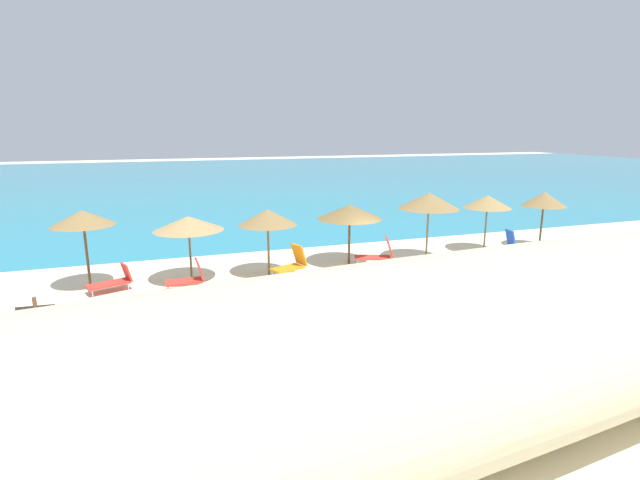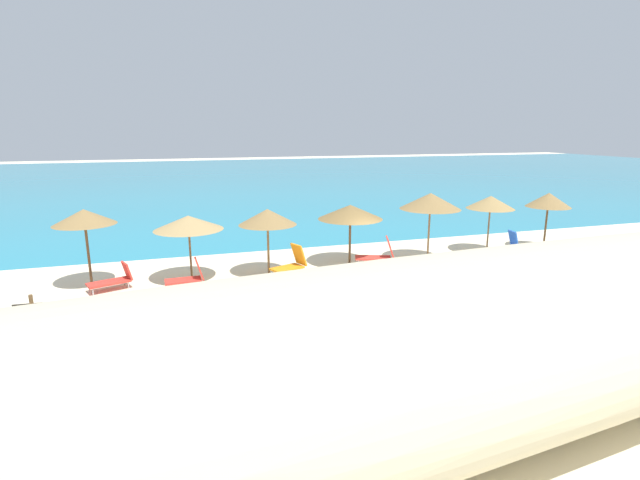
{
  "view_description": "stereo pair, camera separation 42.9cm",
  "coord_description": "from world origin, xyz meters",
  "px_view_note": "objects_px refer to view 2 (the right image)",
  "views": [
    {
      "loc": [
        -7.98,
        -15.37,
        5.52
      ],
      "look_at": [
        -2.19,
        1.82,
        1.27
      ],
      "focal_mm": 26.64,
      "sensor_mm": 36.0,
      "label": 1
    },
    {
      "loc": [
        -7.57,
        -15.5,
        5.52
      ],
      "look_at": [
        -2.19,
        1.82,
        1.27
      ],
      "focal_mm": 26.64,
      "sensor_mm": 36.0,
      "label": 2
    }
  ],
  "objects_px": {
    "beach_umbrella_0": "(84,217)",
    "beach_umbrella_3": "(350,212)",
    "lounge_chair_1": "(379,254)",
    "wooden_signpost": "(34,321)",
    "beach_ball": "(589,269)",
    "lounge_chair_4": "(114,279)",
    "cooler_box": "(141,323)",
    "lounge_chair_0": "(189,277)",
    "beach_umbrella_2": "(267,217)",
    "lounge_chair_3": "(505,248)",
    "beach_umbrella_4": "(430,201)",
    "lounge_chair_2": "(292,263)",
    "beach_umbrella_5": "(491,202)",
    "beach_umbrella_1": "(188,223)",
    "beach_umbrella_6": "(549,200)"
  },
  "relations": [
    {
      "from": "beach_umbrella_0",
      "to": "beach_umbrella_6",
      "type": "xyz_separation_m",
      "value": [
        19.63,
        -0.37,
        -0.2
      ]
    },
    {
      "from": "lounge_chair_1",
      "to": "lounge_chair_4",
      "type": "bearing_deg",
      "value": 109.39
    },
    {
      "from": "beach_umbrella_0",
      "to": "beach_umbrella_6",
      "type": "height_order",
      "value": "beach_umbrella_0"
    },
    {
      "from": "lounge_chair_0",
      "to": "lounge_chair_4",
      "type": "relative_size",
      "value": 0.86
    },
    {
      "from": "lounge_chair_1",
      "to": "wooden_signpost",
      "type": "xyz_separation_m",
      "value": [
        -11.27,
        -4.98,
        0.49
      ]
    },
    {
      "from": "beach_umbrella_2",
      "to": "cooler_box",
      "type": "bearing_deg",
      "value": -136.89
    },
    {
      "from": "lounge_chair_1",
      "to": "lounge_chair_2",
      "type": "bearing_deg",
      "value": 113.95
    },
    {
      "from": "beach_umbrella_3",
      "to": "cooler_box",
      "type": "relative_size",
      "value": 5.45
    },
    {
      "from": "beach_umbrella_3",
      "to": "lounge_chair_1",
      "type": "bearing_deg",
      "value": -38.05
    },
    {
      "from": "beach_umbrella_6",
      "to": "beach_umbrella_2",
      "type": "bearing_deg",
      "value": -179.38
    },
    {
      "from": "lounge_chair_3",
      "to": "lounge_chair_1",
      "type": "bearing_deg",
      "value": 91.09
    },
    {
      "from": "beach_umbrella_6",
      "to": "beach_umbrella_4",
      "type": "bearing_deg",
      "value": -177.79
    },
    {
      "from": "lounge_chair_4",
      "to": "beach_umbrella_5",
      "type": "bearing_deg",
      "value": -109.08
    },
    {
      "from": "beach_umbrella_3",
      "to": "beach_ball",
      "type": "xyz_separation_m",
      "value": [
        8.51,
        -4.06,
        -2.04
      ]
    },
    {
      "from": "lounge_chair_3",
      "to": "beach_umbrella_6",
      "type": "bearing_deg",
      "value": -63.98
    },
    {
      "from": "lounge_chair_4",
      "to": "beach_ball",
      "type": "height_order",
      "value": "lounge_chair_4"
    },
    {
      "from": "beach_umbrella_0",
      "to": "lounge_chair_2",
      "type": "bearing_deg",
      "value": -8.5
    },
    {
      "from": "lounge_chair_1",
      "to": "wooden_signpost",
      "type": "height_order",
      "value": "wooden_signpost"
    },
    {
      "from": "beach_umbrella_2",
      "to": "wooden_signpost",
      "type": "xyz_separation_m",
      "value": [
        -6.76,
        -5.31,
        -1.25
      ]
    },
    {
      "from": "lounge_chair_0",
      "to": "beach_umbrella_4",
      "type": "bearing_deg",
      "value": -87.45
    },
    {
      "from": "wooden_signpost",
      "to": "beach_umbrella_1",
      "type": "bearing_deg",
      "value": 58.36
    },
    {
      "from": "lounge_chair_0",
      "to": "cooler_box",
      "type": "bearing_deg",
      "value": 154.26
    },
    {
      "from": "lounge_chair_3",
      "to": "beach_ball",
      "type": "bearing_deg",
      "value": -138.36
    },
    {
      "from": "beach_umbrella_2",
      "to": "lounge_chair_3",
      "type": "bearing_deg",
      "value": -5.15
    },
    {
      "from": "beach_umbrella_5",
      "to": "beach_ball",
      "type": "relative_size",
      "value": 7.95
    },
    {
      "from": "beach_umbrella_4",
      "to": "beach_ball",
      "type": "distance_m",
      "value": 6.68
    },
    {
      "from": "lounge_chair_4",
      "to": "cooler_box",
      "type": "height_order",
      "value": "lounge_chair_4"
    },
    {
      "from": "lounge_chair_4",
      "to": "wooden_signpost",
      "type": "xyz_separation_m",
      "value": [
        -1.2,
        -5.17,
        0.65
      ]
    },
    {
      "from": "beach_umbrella_3",
      "to": "beach_umbrella_4",
      "type": "height_order",
      "value": "beach_umbrella_4"
    },
    {
      "from": "lounge_chair_0",
      "to": "cooler_box",
      "type": "distance_m",
      "value": 3.57
    },
    {
      "from": "beach_umbrella_1",
      "to": "cooler_box",
      "type": "height_order",
      "value": "beach_umbrella_1"
    },
    {
      "from": "beach_umbrella_2",
      "to": "beach_umbrella_5",
      "type": "distance_m",
      "value": 10.27
    },
    {
      "from": "beach_umbrella_4",
      "to": "cooler_box",
      "type": "relative_size",
      "value": 5.97
    },
    {
      "from": "beach_umbrella_4",
      "to": "beach_umbrella_0",
      "type": "bearing_deg",
      "value": 177.37
    },
    {
      "from": "lounge_chair_4",
      "to": "beach_umbrella_3",
      "type": "bearing_deg",
      "value": -107.39
    },
    {
      "from": "beach_umbrella_2",
      "to": "beach_umbrella_4",
      "type": "distance_m",
      "value": 6.91
    },
    {
      "from": "beach_umbrella_4",
      "to": "beach_umbrella_6",
      "type": "bearing_deg",
      "value": 2.21
    },
    {
      "from": "beach_umbrella_1",
      "to": "lounge_chair_3",
      "type": "bearing_deg",
      "value": -4.44
    },
    {
      "from": "beach_umbrella_3",
      "to": "beach_umbrella_6",
      "type": "height_order",
      "value": "beach_umbrella_6"
    },
    {
      "from": "lounge_chair_3",
      "to": "cooler_box",
      "type": "xyz_separation_m",
      "value": [
        -14.64,
        -3.27,
        -0.31
      ]
    },
    {
      "from": "beach_umbrella_1",
      "to": "beach_umbrella_3",
      "type": "xyz_separation_m",
      "value": [
        6.44,
        0.34,
        0.01
      ]
    },
    {
      "from": "beach_umbrella_0",
      "to": "beach_umbrella_3",
      "type": "distance_m",
      "value": 9.93
    },
    {
      "from": "beach_umbrella_2",
      "to": "wooden_signpost",
      "type": "height_order",
      "value": "beach_umbrella_2"
    },
    {
      "from": "beach_umbrella_1",
      "to": "beach_umbrella_4",
      "type": "height_order",
      "value": "beach_umbrella_4"
    },
    {
      "from": "beach_umbrella_0",
      "to": "lounge_chair_2",
      "type": "height_order",
      "value": "beach_umbrella_0"
    },
    {
      "from": "beach_umbrella_0",
      "to": "lounge_chair_4",
      "type": "bearing_deg",
      "value": -38.4
    },
    {
      "from": "beach_umbrella_3",
      "to": "lounge_chair_3",
      "type": "height_order",
      "value": "beach_umbrella_3"
    },
    {
      "from": "beach_umbrella_1",
      "to": "beach_umbrella_6",
      "type": "height_order",
      "value": "beach_umbrella_6"
    },
    {
      "from": "cooler_box",
      "to": "beach_umbrella_1",
      "type": "bearing_deg",
      "value": 69.93
    },
    {
      "from": "beach_umbrella_5",
      "to": "lounge_chair_3",
      "type": "bearing_deg",
      "value": -94.13
    }
  ]
}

